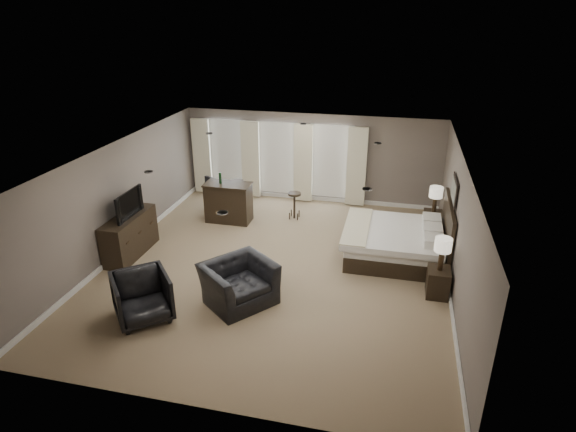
% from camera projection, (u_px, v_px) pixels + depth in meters
% --- Properties ---
extents(room, '(7.60, 8.60, 2.64)m').
position_uv_depth(room, '(275.00, 214.00, 10.29)').
color(room, '#887356').
rests_on(room, ground).
extents(window_bay, '(5.25, 0.20, 2.30)m').
position_uv_depth(window_bay, '(277.00, 160.00, 14.20)').
color(window_bay, silver).
rests_on(window_bay, room).
extents(bed, '(2.25, 2.15, 1.43)m').
position_uv_depth(bed, '(396.00, 229.00, 10.96)').
color(bed, silver).
rests_on(bed, ground).
extents(nightstand_near, '(0.44, 0.53, 0.58)m').
position_uv_depth(nightstand_near, '(438.00, 282.00, 9.66)').
color(nightstand_near, black).
rests_on(nightstand_near, ground).
extents(nightstand_far, '(0.46, 0.56, 0.61)m').
position_uv_depth(nightstand_far, '(432.00, 223.00, 12.24)').
color(nightstand_far, black).
rests_on(nightstand_far, ground).
extents(lamp_near, '(0.33, 0.33, 0.69)m').
position_uv_depth(lamp_near, '(442.00, 254.00, 9.40)').
color(lamp_near, beige).
rests_on(lamp_near, nightstand_near).
extents(lamp_far, '(0.33, 0.33, 0.68)m').
position_uv_depth(lamp_far, '(435.00, 200.00, 11.98)').
color(lamp_far, beige).
rests_on(lamp_far, nightstand_far).
extents(wall_art, '(0.04, 0.96, 0.56)m').
position_uv_depth(wall_art, '(454.00, 190.00, 10.32)').
color(wall_art, slate).
rests_on(wall_art, room).
extents(dresser, '(0.54, 1.68, 0.97)m').
position_uv_depth(dresser, '(130.00, 235.00, 11.18)').
color(dresser, black).
rests_on(dresser, ground).
extents(tv, '(0.62, 1.07, 0.14)m').
position_uv_depth(tv, '(127.00, 213.00, 10.96)').
color(tv, black).
rests_on(tv, dresser).
extents(armchair_near, '(1.46, 1.53, 1.12)m').
position_uv_depth(armchair_near, '(238.00, 277.00, 9.32)').
color(armchair_near, black).
rests_on(armchair_near, ground).
extents(armchair_far, '(1.33, 1.32, 1.00)m').
position_uv_depth(armchair_far, '(142.00, 295.00, 8.85)').
color(armchair_far, black).
rests_on(armchair_far, ground).
extents(bar_counter, '(1.24, 0.64, 1.08)m').
position_uv_depth(bar_counter, '(229.00, 202.00, 12.92)').
color(bar_counter, black).
rests_on(bar_counter, ground).
extents(bar_stool_left, '(0.45, 0.45, 0.76)m').
position_uv_depth(bar_stool_left, '(238.00, 193.00, 14.06)').
color(bar_stool_left, black).
rests_on(bar_stool_left, ground).
extents(bar_stool_right, '(0.41, 0.41, 0.75)m').
position_uv_depth(bar_stool_right, '(294.00, 206.00, 13.15)').
color(bar_stool_right, black).
rests_on(bar_stool_right, ground).
extents(desk_chair, '(0.67, 0.67, 0.98)m').
position_uv_depth(desk_chair, '(217.00, 191.00, 13.83)').
color(desk_chair, black).
rests_on(desk_chair, ground).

